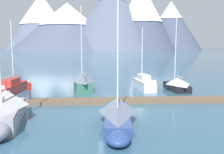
{
  "coord_description": "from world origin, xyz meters",
  "views": [
    {
      "loc": [
        -0.91,
        -17.84,
        5.06
      ],
      "look_at": [
        0.0,
        6.0,
        2.0
      ],
      "focal_mm": 40.58,
      "sensor_mm": 36.0,
      "label": 1
    }
  ],
  "objects_px": {
    "sailboat_nearest_berth": "(12,87)",
    "sailboat_outer_slip": "(176,84)",
    "sailboat_mid_dock_port": "(82,82)",
    "sailboat_mid_dock_starboard": "(117,113)",
    "person_on_dock": "(29,89)",
    "sailboat_second_berth": "(5,109)",
    "sailboat_far_berth": "(143,83)"
  },
  "relations": [
    {
      "from": "sailboat_nearest_berth",
      "to": "sailboat_outer_slip",
      "type": "xyz_separation_m",
      "value": [
        17.93,
        0.76,
        0.08
      ]
    },
    {
      "from": "sailboat_mid_dock_port",
      "to": "sailboat_mid_dock_starboard",
      "type": "height_order",
      "value": "sailboat_mid_dock_port"
    },
    {
      "from": "sailboat_nearest_berth",
      "to": "person_on_dock",
      "type": "bearing_deg",
      "value": -57.68
    },
    {
      "from": "sailboat_mid_dock_starboard",
      "to": "sailboat_outer_slip",
      "type": "height_order",
      "value": "sailboat_mid_dock_starboard"
    },
    {
      "from": "sailboat_outer_slip",
      "to": "sailboat_second_berth",
      "type": "bearing_deg",
      "value": -140.4
    },
    {
      "from": "sailboat_far_berth",
      "to": "person_on_dock",
      "type": "relative_size",
      "value": 4.14
    },
    {
      "from": "sailboat_mid_dock_starboard",
      "to": "person_on_dock",
      "type": "bearing_deg",
      "value": 138.17
    },
    {
      "from": "sailboat_mid_dock_port",
      "to": "sailboat_outer_slip",
      "type": "distance_m",
      "value": 10.56
    },
    {
      "from": "sailboat_nearest_berth",
      "to": "sailboat_second_berth",
      "type": "distance_m",
      "value": 11.74
    },
    {
      "from": "sailboat_mid_dock_starboard",
      "to": "person_on_dock",
      "type": "xyz_separation_m",
      "value": [
        -7.3,
        6.53,
        0.48
      ]
    },
    {
      "from": "sailboat_nearest_berth",
      "to": "sailboat_second_berth",
      "type": "bearing_deg",
      "value": -72.89
    },
    {
      "from": "sailboat_nearest_berth",
      "to": "sailboat_mid_dock_starboard",
      "type": "xyz_separation_m",
      "value": [
        10.58,
        -11.72,
        0.18
      ]
    },
    {
      "from": "sailboat_far_berth",
      "to": "sailboat_outer_slip",
      "type": "bearing_deg",
      "value": -10.28
    },
    {
      "from": "sailboat_mid_dock_starboard",
      "to": "sailboat_far_berth",
      "type": "distance_m",
      "value": 13.66
    },
    {
      "from": "sailboat_far_berth",
      "to": "sailboat_outer_slip",
      "type": "height_order",
      "value": "sailboat_outer_slip"
    },
    {
      "from": "sailboat_mid_dock_starboard",
      "to": "sailboat_outer_slip",
      "type": "xyz_separation_m",
      "value": [
        7.35,
        12.48,
        -0.09
      ]
    },
    {
      "from": "sailboat_far_berth",
      "to": "sailboat_outer_slip",
      "type": "relative_size",
      "value": 0.81
    },
    {
      "from": "sailboat_outer_slip",
      "to": "sailboat_far_berth",
      "type": "bearing_deg",
      "value": 169.72
    },
    {
      "from": "sailboat_mid_dock_port",
      "to": "person_on_dock",
      "type": "xyz_separation_m",
      "value": [
        -4.1,
        -6.28,
        0.33
      ]
    },
    {
      "from": "sailboat_nearest_berth",
      "to": "person_on_dock",
      "type": "relative_size",
      "value": 4.53
    },
    {
      "from": "sailboat_far_berth",
      "to": "sailboat_second_berth",
      "type": "bearing_deg",
      "value": -130.6
    },
    {
      "from": "sailboat_mid_dock_starboard",
      "to": "person_on_dock",
      "type": "relative_size",
      "value": 5.44
    },
    {
      "from": "sailboat_far_berth",
      "to": "person_on_dock",
      "type": "xyz_separation_m",
      "value": [
        -11.01,
        -6.61,
        0.58
      ]
    },
    {
      "from": "sailboat_second_berth",
      "to": "sailboat_mid_dock_starboard",
      "type": "height_order",
      "value": "sailboat_second_berth"
    },
    {
      "from": "sailboat_mid_dock_port",
      "to": "sailboat_outer_slip",
      "type": "relative_size",
      "value": 1.07
    },
    {
      "from": "sailboat_nearest_berth",
      "to": "sailboat_second_berth",
      "type": "xyz_separation_m",
      "value": [
        3.45,
        -11.22,
        0.39
      ]
    },
    {
      "from": "sailboat_second_berth",
      "to": "sailboat_mid_dock_starboard",
      "type": "distance_m",
      "value": 7.15
    },
    {
      "from": "sailboat_far_berth",
      "to": "person_on_dock",
      "type": "bearing_deg",
      "value": -149.0
    },
    {
      "from": "sailboat_outer_slip",
      "to": "person_on_dock",
      "type": "xyz_separation_m",
      "value": [
        -14.65,
        -5.95,
        0.57
      ]
    },
    {
      "from": "sailboat_nearest_berth",
      "to": "sailboat_mid_dock_starboard",
      "type": "relative_size",
      "value": 0.83
    },
    {
      "from": "sailboat_second_berth",
      "to": "sailboat_far_berth",
      "type": "height_order",
      "value": "sailboat_second_berth"
    },
    {
      "from": "person_on_dock",
      "to": "sailboat_far_berth",
      "type": "bearing_deg",
      "value": 31.0
    }
  ]
}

